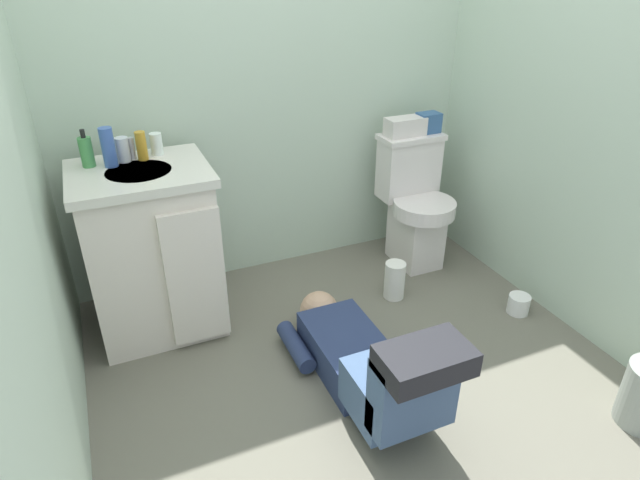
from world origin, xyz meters
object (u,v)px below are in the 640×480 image
object	(u,v)px
soap_dispenser	(86,152)
bottle_blue	(108,147)
faucet	(132,148)
toilet_paper_roll	(519,304)
toilet	(414,203)
bottle_white	(156,144)
paper_towel_roll	(395,280)
bottle_amber	(141,146)
tissue_box	(405,127)
toiletry_bag	(428,123)
vanity_cabinet	(153,250)
bottle_clear	(123,150)
person_plumber	(368,362)

from	to	relation	value
soap_dispenser	bottle_blue	size ratio (longest dim) A/B	0.96
faucet	toilet_paper_roll	distance (m)	2.04
toilet	toilet_paper_roll	size ratio (longest dim) A/B	6.82
bottle_white	bottle_blue	bearing A→B (deg)	-160.34
paper_towel_roll	toilet_paper_roll	xyz separation A→B (m)	(0.52, -0.38, -0.05)
faucet	bottle_amber	size ratio (longest dim) A/B	0.77
soap_dispenser	bottle_blue	distance (m)	0.10
faucet	bottle_white	world-z (taller)	bottle_white
tissue_box	toiletry_bag	bearing A→B (deg)	0.00
bottle_white	faucet	bearing A→B (deg)	-170.43
toiletry_bag	bottle_amber	size ratio (longest dim) A/B	0.96
vanity_cabinet	tissue_box	distance (m)	1.49
paper_towel_roll	soap_dispenser	bearing A→B (deg)	164.25
bottle_clear	bottle_amber	distance (m)	0.08
toiletry_bag	toilet_paper_roll	distance (m)	1.10
bottle_blue	paper_towel_roll	bearing A→B (deg)	-15.30
bottle_blue	faucet	bearing A→B (deg)	29.43
soap_dispenser	toilet_paper_roll	xyz separation A→B (m)	(1.89, -0.77, -0.84)
vanity_cabinet	toilet	bearing A→B (deg)	2.28
toilet	person_plumber	distance (m)	1.21
tissue_box	toilet_paper_roll	bearing A→B (deg)	-71.72
paper_towel_roll	toilet_paper_roll	size ratio (longest dim) A/B	1.88
person_plumber	toilet_paper_roll	xyz separation A→B (m)	(0.99, 0.21, -0.13)
toilet	soap_dispenser	world-z (taller)	soap_dispenser
paper_towel_roll	toilet_paper_roll	bearing A→B (deg)	-36.43
faucet	toilet_paper_roll	bearing A→B (deg)	-24.90
tissue_box	bottle_blue	distance (m)	1.54
paper_towel_roll	tissue_box	bearing A→B (deg)	58.12
person_plumber	toilet_paper_roll	bearing A→B (deg)	11.79
soap_dispenser	paper_towel_roll	bearing A→B (deg)	-15.75
vanity_cabinet	bottle_clear	xyz separation A→B (m)	(-0.04, 0.13, 0.46)
toiletry_bag	vanity_cabinet	bearing A→B (deg)	-174.61
vanity_cabinet	paper_towel_roll	size ratio (longest dim) A/B	3.96
soap_dispenser	paper_towel_roll	world-z (taller)	soap_dispenser
tissue_box	soap_dispenser	world-z (taller)	soap_dispenser
faucet	bottle_blue	xyz separation A→B (m)	(-0.10, -0.06, 0.04)
paper_towel_roll	toiletry_bag	bearing A→B (deg)	45.35
tissue_box	soap_dispenser	xyz separation A→B (m)	(-1.63, -0.02, 0.09)
faucet	toiletry_bag	bearing A→B (deg)	0.12
tissue_box	toilet_paper_roll	distance (m)	1.12
toilet	faucet	distance (m)	1.57
toilet	faucet	bearing A→B (deg)	176.63
bottle_clear	person_plumber	bearing A→B (deg)	-52.82
tissue_box	toilet_paper_roll	xyz separation A→B (m)	(0.26, -0.79, -0.75)
faucet	bottle_blue	world-z (taller)	bottle_blue
soap_dispenser	bottle_amber	world-z (taller)	soap_dispenser
faucet	bottle_clear	distance (m)	0.04
bottle_clear	bottle_white	size ratio (longest dim) A/B	1.09
toilet	soap_dispenser	distance (m)	1.75
toilet	tissue_box	bearing A→B (deg)	116.43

